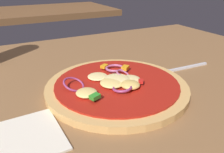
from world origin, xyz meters
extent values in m
cube|color=brown|center=(0.00, 0.00, 0.02)|extent=(1.12, 0.82, 0.04)
cylinder|color=tan|center=(0.01, -0.02, 0.04)|extent=(0.27, 0.27, 0.01)
cylinder|color=#A81C11|center=(0.01, -0.02, 0.05)|extent=(0.24, 0.24, 0.00)
ellipsoid|color=#E5BC60|center=(0.02, -0.05, 0.06)|extent=(0.04, 0.04, 0.01)
ellipsoid|color=#F4DB8E|center=(0.02, -0.02, 0.06)|extent=(0.05, 0.05, 0.01)
ellipsoid|color=#E5BC60|center=(0.02, -0.05, 0.06)|extent=(0.03, 0.03, 0.01)
ellipsoid|color=#EFCC72|center=(-0.06, -0.04, 0.06)|extent=(0.04, 0.04, 0.01)
ellipsoid|color=#EFCC72|center=(0.00, -0.03, 0.06)|extent=(0.04, 0.04, 0.01)
ellipsoid|color=#F4DB8E|center=(0.04, -0.02, 0.06)|extent=(0.04, 0.04, 0.01)
ellipsoid|color=#F4DB8E|center=(-0.01, 0.02, 0.06)|extent=(0.04, 0.04, 0.01)
torus|color=#B25984|center=(0.04, 0.00, 0.06)|extent=(0.04, 0.04, 0.01)
torus|color=#93386B|center=(-0.07, 0.00, 0.06)|extent=(0.06, 0.06, 0.02)
torus|color=#B25984|center=(0.04, 0.03, 0.06)|extent=(0.04, 0.04, 0.01)
torus|color=#93386B|center=(0.01, -0.05, 0.06)|extent=(0.05, 0.05, 0.01)
cube|color=red|center=(0.05, -0.05, 0.06)|extent=(0.01, 0.02, 0.01)
cube|color=orange|center=(0.02, 0.05, 0.06)|extent=(0.02, 0.02, 0.01)
cube|color=#2D8C28|center=(-0.05, -0.06, 0.06)|extent=(0.02, 0.02, 0.01)
cube|color=red|center=(0.00, -0.03, 0.06)|extent=(0.01, 0.01, 0.00)
cube|color=orange|center=(0.05, 0.02, 0.06)|extent=(0.02, 0.02, 0.01)
cube|color=silver|center=(0.22, 0.00, 0.04)|extent=(0.11, 0.01, 0.01)
cube|color=silver|center=(0.15, 0.00, 0.04)|extent=(0.02, 0.02, 0.01)
cube|color=silver|center=(0.13, 0.01, 0.04)|extent=(0.03, 0.00, 0.00)
cube|color=silver|center=(0.13, 0.00, 0.04)|extent=(0.03, 0.00, 0.00)
cube|color=silver|center=(0.13, 0.00, 0.04)|extent=(0.03, 0.00, 0.00)
cube|color=silver|center=(0.13, -0.01, 0.04)|extent=(0.03, 0.00, 0.00)
cube|color=silver|center=(-0.19, -0.09, 0.04)|extent=(0.16, 0.11, 0.00)
cube|color=brown|center=(0.13, 1.18, 0.02)|extent=(0.87, 0.53, 0.04)
camera|label=1|loc=(-0.17, -0.36, 0.24)|focal=36.01mm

